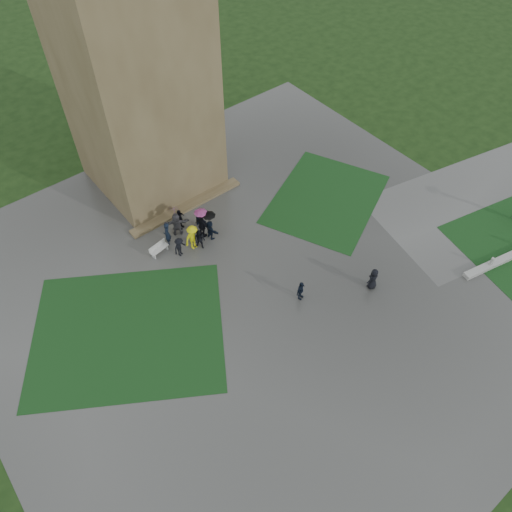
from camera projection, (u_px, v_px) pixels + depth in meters
ground at (282, 301)px, 30.65m from camera, size 120.00×120.00×0.00m
plaza at (262, 281)px, 31.66m from camera, size 34.00×34.00×0.02m
lawn_inset_left at (128, 332)px, 29.21m from camera, size 14.10×13.46×0.01m
lawn_inset_right at (326, 199)px, 36.64m from camera, size 11.12×10.15×0.01m
tower at (134, 67)px, 31.46m from camera, size 8.00×8.00×18.00m
tower_plinth at (187, 207)px, 35.95m from camera, size 9.00×0.80×0.22m
bench at (159, 249)px, 32.92m from camera, size 1.41×0.66×0.79m
visitor_cluster at (191, 227)px, 33.34m from camera, size 3.43×3.26×2.45m
pedestrian_mid at (301, 291)px, 30.26m from camera, size 0.98×0.74×1.48m
pedestrian_near at (373, 279)px, 30.76m from camera, size 0.82×0.59×1.61m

